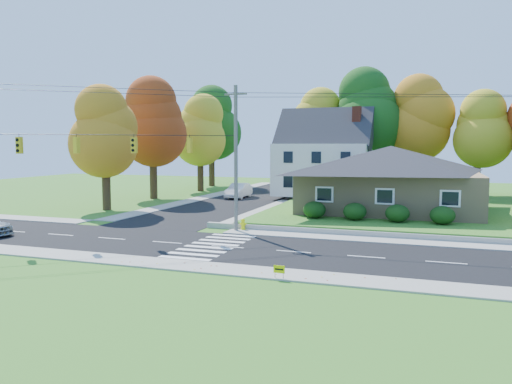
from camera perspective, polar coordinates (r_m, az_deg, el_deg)
ground at (r=29.43m, az=-3.28°, el=-6.31°), size 120.00×120.00×0.00m
road_main at (r=29.43m, az=-3.28°, el=-6.29°), size 90.00×8.00×0.02m
road_cross at (r=56.28m, az=-0.69°, el=-0.69°), size 8.00×44.00×0.02m
sidewalk_north at (r=34.02m, az=-0.05°, el=-4.64°), size 90.00×2.00×0.08m
sidewalk_south at (r=24.99m, az=-7.71°, el=-8.37°), size 90.00×2.00×0.08m
lawn at (r=48.01m, az=21.40°, el=-1.82°), size 30.00×30.00×0.50m
ranch_house at (r=42.82m, az=15.09°, el=1.59°), size 14.60×10.60×5.40m
colonial_house at (r=55.74m, az=7.82°, el=3.92°), size 10.40×8.40×9.60m
hedge_row at (r=36.91m, az=13.53°, el=-2.28°), size 10.70×1.70×1.27m
traffic_infrastructure at (r=30.14m, az=-2.61°, el=3.83°), size 38.10×10.66×10.00m
tree_lot_0 at (r=62.06m, az=7.11°, el=7.51°), size 6.72×6.72×12.51m
tree_lot_1 at (r=60.15m, az=12.58°, el=8.74°), size 7.84×7.84×14.60m
tree_lot_2 at (r=60.71m, az=18.37°, el=7.94°), size 7.28×7.28×13.56m
tree_lot_3 at (r=59.86m, az=24.10°, el=6.54°), size 6.16×6.16×11.47m
tree_west_0 at (r=47.74m, az=-16.90°, el=6.58°), size 6.16×6.16×11.47m
tree_west_1 at (r=56.69m, az=-11.75°, el=7.80°), size 7.28×7.28×13.56m
tree_west_2 at (r=65.01m, az=-6.42°, el=6.98°), size 6.72×6.72×12.51m
tree_west_3 at (r=73.15m, az=-5.12°, el=7.83°), size 7.84×7.84×14.60m
white_car at (r=56.24m, az=-2.00°, el=0.16°), size 1.96×5.09×1.65m
fire_hydrant at (r=34.95m, az=-1.49°, el=-3.77°), size 0.48×0.38×0.84m
yard_sign at (r=22.38m, az=2.66°, el=-8.85°), size 0.52×0.03×0.65m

